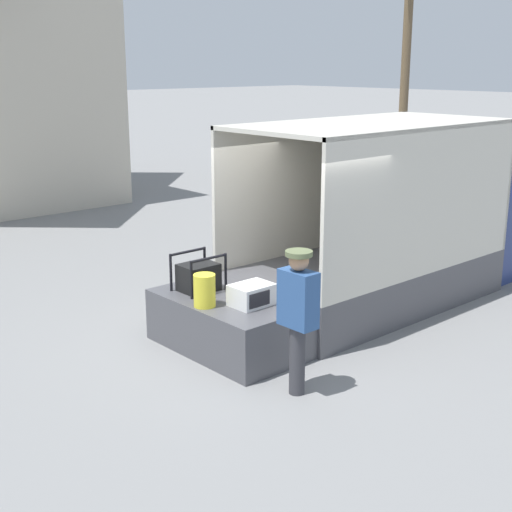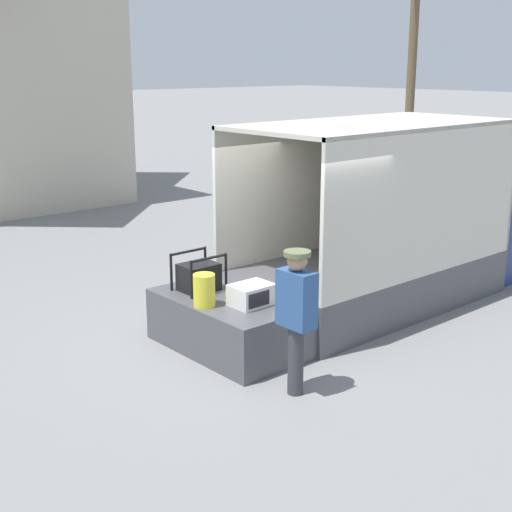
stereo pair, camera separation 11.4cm
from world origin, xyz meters
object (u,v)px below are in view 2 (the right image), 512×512
object	(u,v)px
microwave	(252,295)
orange_bucket	(204,290)
portable_generator	(200,276)
worker_person	(296,308)
utility_pole	(413,51)
box_truck	(438,225)

from	to	relation	value
microwave	orange_bucket	size ratio (longest dim) A/B	1.24
portable_generator	orange_bucket	distance (m)	0.67
worker_person	microwave	bearing A→B (deg)	74.43
orange_bucket	utility_pole	distance (m)	15.88
utility_pole	microwave	bearing A→B (deg)	-149.80
box_truck	worker_person	size ratio (longest dim) A/B	3.86
microwave	worker_person	bearing A→B (deg)	-105.57
worker_person	utility_pole	xyz separation A→B (m)	(13.57, 8.84, 2.96)
box_truck	microwave	size ratio (longest dim) A/B	12.58
box_truck	utility_pole	bearing A→B (deg)	39.91
orange_bucket	box_truck	bearing A→B (deg)	0.56
worker_person	utility_pole	distance (m)	16.47
utility_pole	orange_bucket	bearing A→B (deg)	-151.81
portable_generator	worker_person	size ratio (longest dim) A/B	0.36
box_truck	worker_person	xyz separation A→B (m)	(-4.83, -1.53, 0.04)
microwave	utility_pole	world-z (taller)	utility_pole
worker_person	utility_pole	size ratio (longest dim) A/B	0.22
orange_bucket	worker_person	xyz separation A→B (m)	(0.16, -1.48, 0.12)
microwave	orange_bucket	xyz separation A→B (m)	(-0.47, 0.36, 0.07)
box_truck	portable_generator	xyz separation A→B (m)	(-4.63, 0.52, -0.10)
box_truck	portable_generator	size ratio (longest dim) A/B	10.72
microwave	utility_pole	bearing A→B (deg)	30.20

